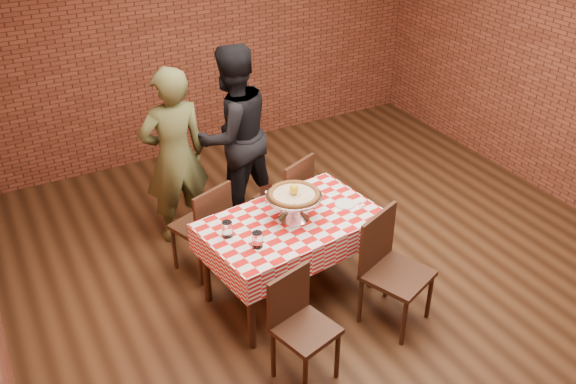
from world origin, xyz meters
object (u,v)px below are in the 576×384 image
object	(u,v)px
condiment_caddy	(268,194)
table	(291,258)
water_glass_left	(257,240)
diner_olive	(175,157)
water_glass_right	(227,229)
pizza	(294,195)
diner_black	(233,135)
pizza_stand	(294,206)
chair_far_left	(200,226)
chair_near_left	(306,333)
chair_far_right	(283,197)
chair_near_right	(398,273)

from	to	relation	value
condiment_caddy	table	bearing A→B (deg)	-90.10
water_glass_left	diner_olive	bearing A→B (deg)	94.20
water_glass_right	pizza	bearing A→B (deg)	-1.58
pizza	diner_black	world-z (taller)	diner_black
pizza_stand	chair_far_left	size ratio (longest dim) A/B	0.51
pizza	chair_near_left	world-z (taller)	pizza
diner_olive	diner_black	xyz separation A→B (m)	(0.63, 0.10, 0.03)
table	condiment_caddy	world-z (taller)	condiment_caddy
condiment_caddy	chair_far_left	world-z (taller)	condiment_caddy
water_glass_right	water_glass_left	bearing A→B (deg)	-59.27
chair_far_right	diner_black	size ratio (longest dim) A/B	0.50
pizza	chair_far_right	bearing A→B (deg)	67.70
chair_far_left	table	bearing A→B (deg)	106.79
chair_near_left	chair_near_right	xyz separation A→B (m)	(0.93, 0.18, 0.04)
table	chair_far_right	world-z (taller)	chair_far_right
water_glass_left	chair_far_right	world-z (taller)	chair_far_right
water_glass_right	chair_near_left	xyz separation A→B (m)	(0.18, -0.90, -0.39)
chair_near_right	diner_olive	distance (m)	2.28
table	chair_near_left	distance (m)	0.94
chair_far_left	chair_far_right	world-z (taller)	chair_far_right
pizza	condiment_caddy	distance (m)	0.36
chair_near_right	chair_far_right	size ratio (longest dim) A/B	1.05
table	chair_near_right	distance (m)	0.90
table	diner_black	size ratio (longest dim) A/B	0.78
water_glass_right	chair_near_left	distance (m)	0.99
pizza	diner_olive	bearing A→B (deg)	113.29
water_glass_left	chair_far_right	size ratio (longest dim) A/B	0.14
chair_near_left	diner_black	size ratio (longest dim) A/B	0.48
condiment_caddy	chair_far_right	bearing A→B (deg)	42.07
water_glass_right	diner_black	xyz separation A→B (m)	(0.66, 1.35, 0.07)
pizza_stand	water_glass_left	size ratio (longest dim) A/B	3.61
condiment_caddy	diner_black	distance (m)	1.06
condiment_caddy	water_glass_left	bearing A→B (deg)	-130.46
chair_far_left	condiment_caddy	bearing A→B (deg)	123.27
water_glass_right	pizza_stand	bearing A→B (deg)	-1.58
diner_black	condiment_caddy	bearing A→B (deg)	70.00
water_glass_left	pizza_stand	bearing A→B (deg)	26.69
pizza_stand	chair_near_left	xyz separation A→B (m)	(-0.40, -0.88, -0.43)
table	water_glass_left	bearing A→B (deg)	-153.09
diner_olive	condiment_caddy	bearing A→B (deg)	115.39
pizza	diner_olive	xyz separation A→B (m)	(-0.54, 1.26, -0.11)
table	water_glass_left	world-z (taller)	water_glass_left
table	pizza	world-z (taller)	pizza
chair_near_left	diner_black	xyz separation A→B (m)	(0.48, 2.25, 0.46)
water_glass_left	condiment_caddy	bearing A→B (deg)	56.11
pizza_stand	water_glass_right	bearing A→B (deg)	178.42
pizza_stand	condiment_caddy	distance (m)	0.33
chair_near_left	chair_near_right	distance (m)	0.95
chair_far_left	diner_olive	size ratio (longest dim) A/B	0.52
chair_near_left	table	bearing A→B (deg)	52.45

